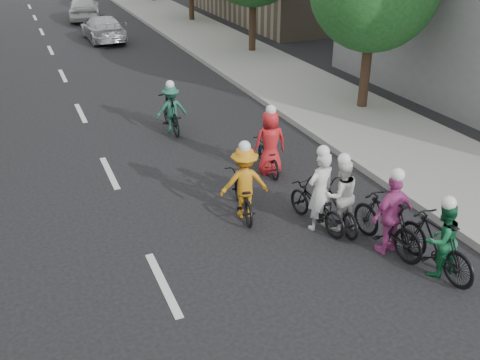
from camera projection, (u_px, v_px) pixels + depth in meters
ground at (163, 284)px, 9.57m from camera, size 120.00×120.00×0.00m
sidewalk_right at (293, 84)px, 20.58m from camera, size 4.00×80.00×0.15m
curb_right at (247, 90)px, 19.89m from camera, size 0.18×80.00×0.18m
cyclist_0 at (269, 149)px, 13.45m from camera, size 0.87×1.62×1.82m
cyclist_1 at (318, 201)px, 11.08m from camera, size 0.88×1.82×1.88m
cyclist_2 at (438, 242)px, 9.65m from camera, size 0.73×1.86×1.60m
cyclist_3 at (243, 188)px, 11.52m from camera, size 1.14×1.85×1.76m
cyclist_4 at (171, 111)px, 16.06m from camera, size 0.96×1.88×1.60m
cyclist_5 at (389, 220)px, 10.28m from camera, size 1.00×1.91×1.79m
cyclist_6 at (339, 201)px, 11.08m from camera, size 0.80×1.75×1.71m
follow_car_lead at (103, 28)px, 27.77m from camera, size 1.95×4.41×1.26m
follow_car_trail at (84, 7)px, 33.28m from camera, size 2.56×4.76×1.54m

